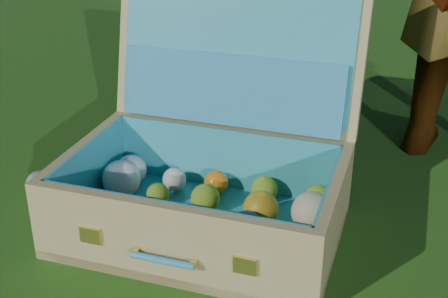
% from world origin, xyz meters
% --- Properties ---
extents(ground, '(60.00, 60.00, 0.00)m').
position_xyz_m(ground, '(0.00, 0.00, 0.00)').
color(ground, '#215114').
rests_on(ground, ground).
extents(stray_ball, '(0.07, 0.07, 0.07)m').
position_xyz_m(stray_ball, '(-0.46, -0.08, 0.04)').
color(stray_ball, '#4467B1').
rests_on(stray_ball, ground).
extents(suitcase, '(0.81, 0.76, 0.61)m').
position_xyz_m(suitcase, '(-0.04, 0.14, 0.17)').
color(suitcase, tan).
rests_on(suitcase, ground).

